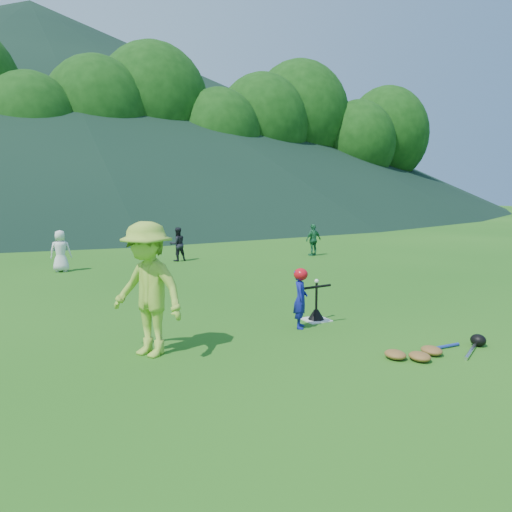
% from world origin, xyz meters
% --- Properties ---
extents(ground, '(120.00, 120.00, 0.00)m').
position_xyz_m(ground, '(0.00, 0.00, 0.00)').
color(ground, '#1B5914').
rests_on(ground, ground).
extents(home_plate, '(0.45, 0.45, 0.02)m').
position_xyz_m(home_plate, '(0.00, 0.00, 0.01)').
color(home_plate, silver).
rests_on(home_plate, ground).
extents(baseball, '(0.08, 0.08, 0.08)m').
position_xyz_m(baseball, '(0.00, 0.00, 0.74)').
color(baseball, white).
rests_on(baseball, batting_tee).
extents(batter_child, '(0.41, 0.45, 1.03)m').
position_xyz_m(batter_child, '(-0.52, -0.30, 0.51)').
color(batter_child, navy).
rests_on(batter_child, ground).
extents(adult_coach, '(1.28, 1.46, 1.95)m').
position_xyz_m(adult_coach, '(-3.26, -0.55, 0.98)').
color(adult_coach, '#94BF38').
rests_on(adult_coach, ground).
extents(fielder_a, '(0.67, 0.52, 1.22)m').
position_xyz_m(fielder_a, '(-3.68, 7.96, 0.61)').
color(fielder_a, silver).
rests_on(fielder_a, ground).
extents(fielder_b, '(0.59, 0.48, 1.14)m').
position_xyz_m(fielder_b, '(0.05, 8.54, 0.57)').
color(fielder_b, black).
rests_on(fielder_b, ground).
extents(fielder_c, '(0.72, 0.40, 1.16)m').
position_xyz_m(fielder_c, '(4.89, 7.67, 0.58)').
color(fielder_c, '#216F41').
rests_on(fielder_c, ground).
extents(batting_tee, '(0.30, 0.30, 0.68)m').
position_xyz_m(batting_tee, '(0.00, 0.00, 0.13)').
color(batting_tee, black).
rests_on(batting_tee, home_plate).
extents(batter_gear, '(0.73, 0.26, 0.39)m').
position_xyz_m(batter_gear, '(-0.50, -0.30, 0.93)').
color(batter_gear, red).
rests_on(batter_gear, ground).
extents(equipment_pile, '(1.80, 0.70, 0.19)m').
position_xyz_m(equipment_pile, '(0.45, -2.40, 0.07)').
color(equipment_pile, olive).
rests_on(equipment_pile, ground).
extents(outfield_fence, '(70.07, 0.08, 1.33)m').
position_xyz_m(outfield_fence, '(0.00, 28.00, 0.70)').
color(outfield_fence, gray).
rests_on(outfield_fence, ground).
extents(tree_line, '(70.04, 11.40, 14.82)m').
position_xyz_m(tree_line, '(0.20, 33.83, 8.21)').
color(tree_line, '#382314').
rests_on(tree_line, ground).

